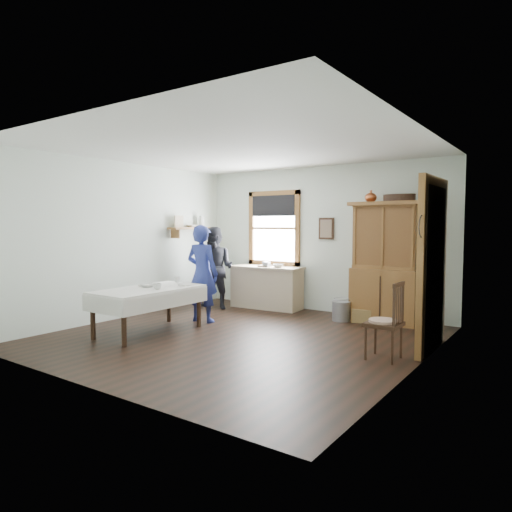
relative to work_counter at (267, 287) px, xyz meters
The scene contains 20 objects.
room 2.54m from the work_counter, 65.91° to the right, with size 5.01×5.01×2.70m.
window 1.26m from the work_counter, 96.71° to the left, with size 1.18×0.07×1.48m.
doorway 3.74m from the work_counter, 20.88° to the right, with size 0.09×1.14×2.22m.
wall_shelf 1.93m from the work_counter, 156.34° to the right, with size 0.24×1.00×0.44m.
framed_picture 1.62m from the work_counter, 15.36° to the left, with size 0.30×0.04×0.40m, color #311F11.
rug_beater 4.10m from the work_counter, 28.51° to the right, with size 0.27×0.27×0.01m, color black.
work_counter is the anchor object (origin of this frame).
china_hutch 2.41m from the work_counter, ahead, with size 1.17×0.56×1.99m, color #9A5F2F.
dining_table 2.74m from the work_counter, 96.48° to the right, with size 0.89×1.68×0.67m, color white.
spindle_chair 3.65m from the work_counter, 33.65° to the right, with size 0.43×0.43×0.95m, color #311F11.
pail 1.73m from the work_counter, ahead, with size 0.31×0.31×0.33m, color #9899A0.
wicker_basket 2.06m from the work_counter, ahead, with size 0.37×0.26×0.22m, color #A28549.
woman_blue 1.71m from the work_counter, 96.19° to the right, with size 0.55×0.36×1.50m, color navy.
figure_dark 1.05m from the work_counter, 140.44° to the right, with size 0.71×0.55×1.46m, color black.
table_cup_a 2.75m from the work_counter, 92.28° to the right, with size 0.11×0.11×0.09m, color silver.
table_cup_b 2.05m from the work_counter, 103.12° to the right, with size 0.10×0.10×0.10m, color silver.
table_bowl 2.70m from the work_counter, 98.79° to the right, with size 0.22×0.22×0.06m, color silver.
counter_book 0.44m from the work_counter, 155.80° to the right, with size 0.18×0.24×0.02m, color #7F6A55.
counter_bowl 0.53m from the work_counter, 11.10° to the right, with size 0.20×0.20×0.06m, color silver.
shelf_bowl 1.94m from the work_counter, 156.76° to the right, with size 0.22×0.22×0.05m, color silver.
Camera 1 is at (3.91, -5.18, 1.62)m, focal length 32.00 mm.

